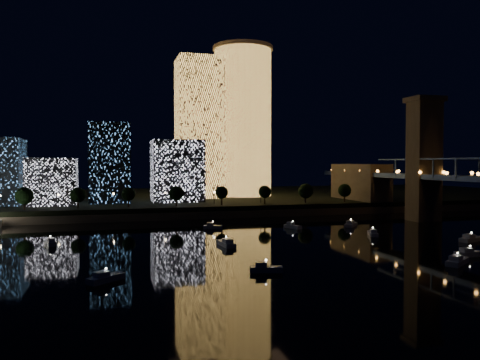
% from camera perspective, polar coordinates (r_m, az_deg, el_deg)
% --- Properties ---
extents(ground, '(520.00, 520.00, 0.00)m').
position_cam_1_polar(ground, '(128.02, 11.55, -8.46)').
color(ground, black).
rests_on(ground, ground).
extents(far_bank, '(420.00, 160.00, 5.00)m').
position_cam_1_polar(far_bank, '(278.73, -3.68, -2.26)').
color(far_bank, black).
rests_on(far_bank, ground).
extents(seawall, '(420.00, 6.00, 3.00)m').
position_cam_1_polar(seawall, '(203.46, 0.90, -4.11)').
color(seawall, '#6B5E4C').
rests_on(seawall, ground).
extents(tower_cylindrical, '(34.00, 34.00, 84.00)m').
position_cam_1_polar(tower_cylindrical, '(266.92, 0.35, 7.15)').
color(tower_cylindrical, '#FFB751').
rests_on(tower_cylindrical, far_bank).
extents(tower_rectangular, '(23.37, 23.37, 74.36)m').
position_cam_1_polar(tower_rectangular, '(253.34, -5.02, 6.30)').
color(tower_rectangular, '#FFB751').
rests_on(tower_rectangular, far_bank).
extents(midrise_blocks, '(101.54, 31.32, 37.10)m').
position_cam_1_polar(midrise_blocks, '(227.02, -17.61, 1.17)').
color(midrise_blocks, silver).
rests_on(midrise_blocks, far_bank).
extents(motorboats, '(127.18, 78.27, 2.78)m').
position_cam_1_polar(motorboats, '(136.91, 9.29, -7.42)').
color(motorboats, silver).
rests_on(motorboats, ground).
extents(esplanade_trees, '(166.30, 6.97, 8.99)m').
position_cam_1_polar(esplanade_trees, '(201.98, -8.26, -1.62)').
color(esplanade_trees, black).
rests_on(esplanade_trees, far_bank).
extents(street_lamps, '(132.70, 0.70, 5.65)m').
position_cam_1_polar(street_lamps, '(207.74, -9.08, -1.93)').
color(street_lamps, black).
rests_on(street_lamps, far_bank).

